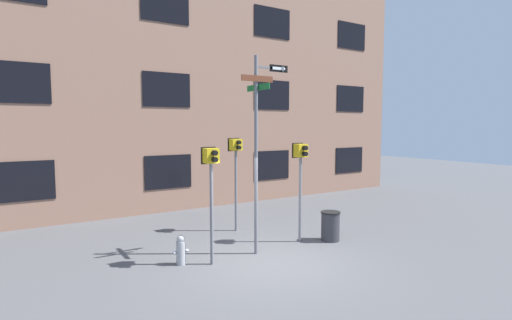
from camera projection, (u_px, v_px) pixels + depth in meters
name	position (u px, v px, depth m)	size (l,w,h in m)	color
ground_plane	(270.00, 264.00, 9.58)	(60.00, 60.00, 0.00)	#515154
building_facade	(163.00, 49.00, 15.04)	(24.00, 0.63, 12.37)	#936B56
street_sign_pole	(259.00, 139.00, 10.11)	(1.43, 1.02, 5.05)	slate
pedestrian_signal_left	(211.00, 174.00, 9.35)	(0.38, 0.40, 2.81)	slate
pedestrian_signal_right	(301.00, 165.00, 11.20)	(0.39, 0.40, 2.82)	slate
pedestrian_signal_across	(236.00, 159.00, 12.39)	(0.40, 0.40, 2.92)	slate
fire_hydrant	(181.00, 250.00, 9.50)	(0.38, 0.22, 0.71)	#A5A5A8
trash_bin	(330.00, 226.00, 11.47)	(0.56, 0.56, 0.84)	#333338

